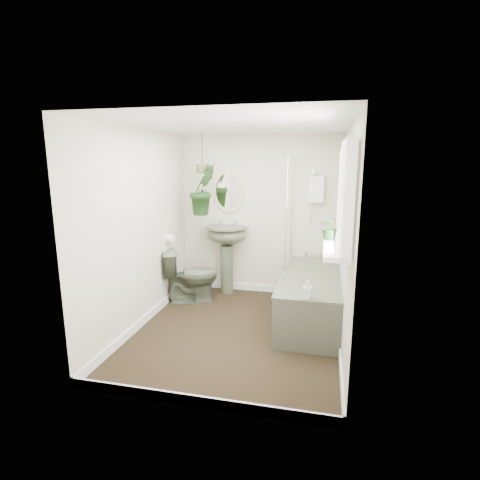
# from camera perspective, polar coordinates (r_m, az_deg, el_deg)

# --- Properties ---
(floor) EXTENTS (2.30, 2.80, 0.02)m
(floor) POSITION_cam_1_polar(r_m,az_deg,el_deg) (4.47, -0.44, -13.83)
(floor) COLOR black
(floor) RESTS_ON ground
(ceiling) EXTENTS (2.30, 2.80, 0.02)m
(ceiling) POSITION_cam_1_polar(r_m,az_deg,el_deg) (4.03, -0.50, 17.33)
(ceiling) COLOR white
(ceiling) RESTS_ON ground
(wall_back) EXTENTS (2.30, 0.02, 2.30)m
(wall_back) POSITION_cam_1_polar(r_m,az_deg,el_deg) (5.45, 2.96, 3.74)
(wall_back) COLOR beige
(wall_back) RESTS_ON ground
(wall_front) EXTENTS (2.30, 0.02, 2.30)m
(wall_front) POSITION_cam_1_polar(r_m,az_deg,el_deg) (2.78, -7.23, -4.59)
(wall_front) COLOR beige
(wall_front) RESTS_ON ground
(wall_left) EXTENTS (0.02, 2.80, 2.30)m
(wall_left) POSITION_cam_1_polar(r_m,az_deg,el_deg) (4.50, -15.00, 1.55)
(wall_left) COLOR beige
(wall_left) RESTS_ON ground
(wall_right) EXTENTS (0.02, 2.80, 2.30)m
(wall_right) POSITION_cam_1_polar(r_m,az_deg,el_deg) (3.99, 15.95, 0.18)
(wall_right) COLOR beige
(wall_right) RESTS_ON ground
(skirting) EXTENTS (2.30, 2.80, 0.10)m
(skirting) POSITION_cam_1_polar(r_m,az_deg,el_deg) (4.44, -0.44, -13.13)
(skirting) COLOR white
(skirting) RESTS_ON floor
(bathtub) EXTENTS (0.72, 1.72, 0.58)m
(bathtub) POSITION_cam_1_polar(r_m,az_deg,el_deg) (4.71, 10.62, -8.66)
(bathtub) COLOR #474E3B
(bathtub) RESTS_ON floor
(bath_screen) EXTENTS (0.04, 0.72, 1.40)m
(bath_screen) POSITION_cam_1_polar(r_m,az_deg,el_deg) (4.96, 7.50, 4.34)
(bath_screen) COLOR silver
(bath_screen) RESTS_ON bathtub
(shower_box) EXTENTS (0.20, 0.10, 0.35)m
(shower_box) POSITION_cam_1_polar(r_m,az_deg,el_deg) (5.26, 11.56, 7.59)
(shower_box) COLOR white
(shower_box) RESTS_ON wall_back
(oval_mirror) EXTENTS (0.46, 0.03, 0.62)m
(oval_mirror) POSITION_cam_1_polar(r_m,az_deg,el_deg) (5.47, -1.76, 7.47)
(oval_mirror) COLOR beige
(oval_mirror) RESTS_ON wall_back
(wall_sconce) EXTENTS (0.04, 0.04, 0.22)m
(wall_sconce) POSITION_cam_1_polar(r_m,az_deg,el_deg) (5.58, -5.77, 6.48)
(wall_sconce) COLOR black
(wall_sconce) RESTS_ON wall_back
(toilet_roll_holder) EXTENTS (0.11, 0.11, 0.11)m
(toilet_roll_holder) POSITION_cam_1_polar(r_m,az_deg,el_deg) (5.14, -10.64, 0.20)
(toilet_roll_holder) COLOR white
(toilet_roll_holder) RESTS_ON wall_left
(window_recess) EXTENTS (0.08, 1.00, 0.90)m
(window_recess) POSITION_cam_1_polar(r_m,az_deg,el_deg) (3.22, 15.81, 6.43)
(window_recess) COLOR white
(window_recess) RESTS_ON wall_right
(window_sill) EXTENTS (0.18, 1.00, 0.04)m
(window_sill) POSITION_cam_1_polar(r_m,az_deg,el_deg) (3.29, 14.17, -0.81)
(window_sill) COLOR white
(window_sill) RESTS_ON wall_right
(window_blinds) EXTENTS (0.01, 0.86, 0.76)m
(window_blinds) POSITION_cam_1_polar(r_m,az_deg,el_deg) (3.22, 15.01, 6.47)
(window_blinds) COLOR white
(window_blinds) RESTS_ON wall_right
(toilet) EXTENTS (0.84, 0.68, 0.74)m
(toilet) POSITION_cam_1_polar(r_m,az_deg,el_deg) (5.26, -7.52, -5.36)
(toilet) COLOR #474E3B
(toilet) RESTS_ON floor
(pedestal_sink) EXTENTS (0.70, 0.64, 1.01)m
(pedestal_sink) POSITION_cam_1_polar(r_m,az_deg,el_deg) (5.52, -2.03, -2.98)
(pedestal_sink) COLOR #474E3B
(pedestal_sink) RESTS_ON floor
(sill_plant) EXTENTS (0.22, 0.19, 0.22)m
(sill_plant) POSITION_cam_1_polar(r_m,az_deg,el_deg) (3.40, 13.67, 1.89)
(sill_plant) COLOR black
(sill_plant) RESTS_ON window_sill
(hanging_plant) EXTENTS (0.48, 0.48, 0.68)m
(hanging_plant) POSITION_cam_1_polar(r_m,az_deg,el_deg) (5.14, -5.68, 7.61)
(hanging_plant) COLOR black
(hanging_plant) RESTS_ON ceiling
(soap_bottle) EXTENTS (0.09, 0.09, 0.18)m
(soap_bottle) POSITION_cam_1_polar(r_m,az_deg,el_deg) (3.84, 10.22, -7.46)
(soap_bottle) COLOR #2E2829
(soap_bottle) RESTS_ON bathtub
(hanging_pot) EXTENTS (0.16, 0.16, 0.12)m
(hanging_pot) POSITION_cam_1_polar(r_m,az_deg,el_deg) (5.12, -5.74, 10.74)
(hanging_pot) COLOR brown
(hanging_pot) RESTS_ON ceiling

